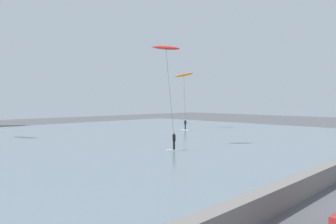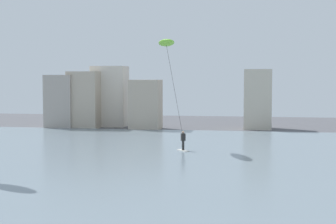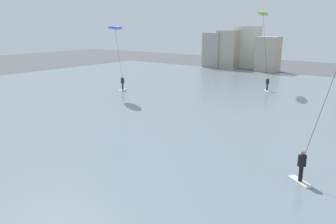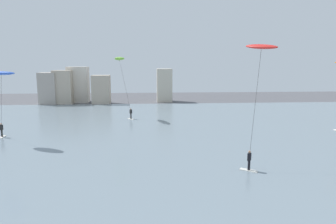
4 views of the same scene
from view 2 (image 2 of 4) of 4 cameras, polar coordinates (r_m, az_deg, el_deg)
water_bay at (r=32.38m, az=6.40°, el=-6.96°), size 84.00×52.00×0.10m
far_shore_buildings at (r=62.21m, az=-4.40°, el=1.37°), size 26.96×6.00×7.56m
kitesurfer_lime at (r=43.02m, az=-0.07°, el=7.01°), size 3.41×4.01×9.32m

